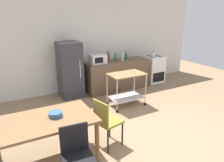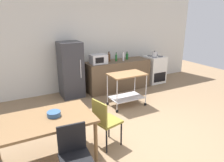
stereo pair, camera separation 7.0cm
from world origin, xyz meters
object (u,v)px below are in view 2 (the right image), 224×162
Objects in this scene: microwave at (98,59)px; fruit_bowl at (54,114)px; kitchen_cart at (127,84)px; bottle_wine at (123,57)px; bottle_sesame_oil at (116,58)px; chair_black at (75,154)px; bottle_olive_oil at (127,56)px; dining_table at (43,124)px; refrigerator at (71,70)px; chair_olive at (105,120)px; kettle at (154,54)px; bottle_sparkling_water at (109,57)px; stove_oven at (154,69)px.

fruit_bowl is (-1.83, -2.35, -0.24)m from microwave.
kitchen_cart is 3.07× the size of bottle_wine.
chair_black is at bearing -127.13° from bottle_sesame_oil.
bottle_olive_oil is 1.14× the size of fruit_bowl.
bottle_sesame_oil is at bearing 42.63° from dining_table.
refrigerator is at bearing 175.66° from bottle_sesame_oil.
kettle reaches higher than chair_olive.
chair_black is 3.57m from microwave.
refrigerator is 3.37× the size of microwave.
bottle_olive_oil is at bearing 58.12° from kitchen_cart.
bottle_sesame_oil is (0.21, -0.06, -0.02)m from bottle_sparkling_water.
bottle_wine is (2.58, 3.06, 0.51)m from chair_black.
chair_olive is 3.00× the size of bottle_wine.
kettle is at bearing -8.30° from bottle_olive_oil.
kitchen_cart is at bearing -147.11° from stove_oven.
refrigerator reaches higher than kettle.
fruit_bowl is (-2.44, -2.39, -0.22)m from bottle_sesame_oil.
bottle_sesame_oil reaches higher than chair_olive.
refrigerator reaches higher than chair_olive.
fruit_bowl is at bearing -138.68° from bottle_wine.
chair_black is at bearing 116.81° from chair_olive.
dining_table is at bearing 71.80° from chair_olive.
bottle_sparkling_water reaches higher than kettle.
fruit_bowl is at bearing -127.97° from microwave.
chair_olive is 4.01m from stove_oven.
refrigerator reaches higher than bottle_sesame_oil.
chair_olive is 0.57× the size of refrigerator.
bottle_sesame_oil is 0.43m from bottle_olive_oil.
refrigerator is at bearing 176.30° from kettle.
bottle_wine reaches higher than fruit_bowl.
dining_table is at bearing -140.86° from bottle_olive_oil.
bottle_sparkling_water reaches higher than bottle_sesame_oil.
kitchen_cart is at bearing 30.10° from fruit_bowl.
bottle_olive_oil reaches higher than kitchen_cart.
refrigerator is 1.70× the size of kitchen_cart.
stove_oven is at bearing 43.71° from chair_black.
dining_table is 1.69× the size of chair_olive.
bottle_sesame_oil is at bearing 176.93° from kettle.
bottle_sesame_oil reaches higher than stove_oven.
chair_black is 3.00× the size of bottle_sparkling_water.
microwave is at bearing -35.58° from chair_olive.
chair_black is 2.79m from kitchen_cart.
bottle_sesame_oil is at bearing -171.05° from bottle_olive_oil.
bottle_olive_oil is at bearing 31.11° from bottle_wine.
microwave is (2.00, 2.36, 0.36)m from dining_table.
bottle_sesame_oil is (0.35, 1.18, 0.43)m from kitchen_cart.
bottle_olive_oil is (3.03, 2.47, 0.32)m from dining_table.
bottle_sesame_oil is at bearing -4.34° from refrigerator.
chair_olive reaches higher than dining_table.
bottle_wine is at bearing -50.17° from chair_olive.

